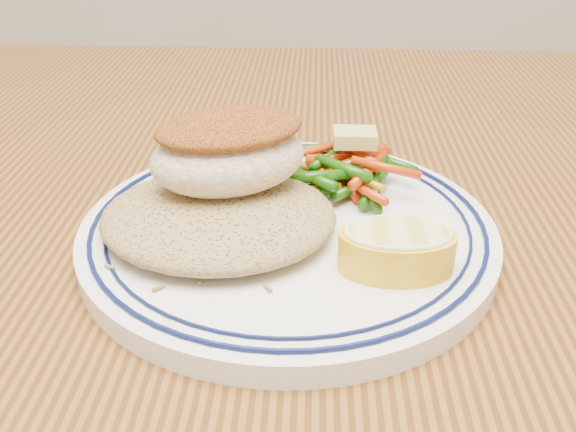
# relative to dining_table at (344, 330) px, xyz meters

# --- Properties ---
(dining_table) EXTENTS (1.50, 0.90, 0.75)m
(dining_table) POSITION_rel_dining_table_xyz_m (0.00, 0.00, 0.00)
(dining_table) COLOR #502D10
(dining_table) RESTS_ON ground
(plate) EXTENTS (0.26, 0.26, 0.02)m
(plate) POSITION_rel_dining_table_xyz_m (-0.04, -0.03, 0.11)
(plate) COLOR white
(plate) RESTS_ON dining_table
(rice_pilaf) EXTENTS (0.15, 0.13, 0.03)m
(rice_pilaf) POSITION_rel_dining_table_xyz_m (-0.08, -0.04, 0.13)
(rice_pilaf) COLOR olive
(rice_pilaf) RESTS_ON plate
(fish_fillet) EXTENTS (0.12, 0.10, 0.05)m
(fish_fillet) POSITION_rel_dining_table_xyz_m (-0.08, -0.02, 0.16)
(fish_fillet) COLOR beige
(fish_fillet) RESTS_ON rice_pilaf
(vegetable_pile) EXTENTS (0.11, 0.10, 0.03)m
(vegetable_pile) POSITION_rel_dining_table_xyz_m (-0.01, 0.02, 0.13)
(vegetable_pile) COLOR #B43009
(vegetable_pile) RESTS_ON plate
(butter_pat) EXTENTS (0.03, 0.02, 0.01)m
(butter_pat) POSITION_rel_dining_table_xyz_m (0.00, 0.03, 0.15)
(butter_pat) COLOR #DBC26B
(butter_pat) RESTS_ON vegetable_pile
(lemon_wedge) EXTENTS (0.07, 0.06, 0.03)m
(lemon_wedge) POSITION_rel_dining_table_xyz_m (0.02, -0.08, 0.13)
(lemon_wedge) COLOR yellow
(lemon_wedge) RESTS_ON plate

